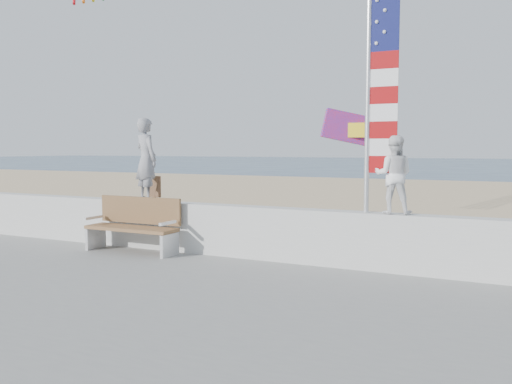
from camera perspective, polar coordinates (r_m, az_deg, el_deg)
ground at (r=7.90m, az=-7.19°, el=-10.72°), size 220.00×220.00×0.00m
sand at (r=16.06m, az=10.74°, el=-2.76°), size 90.00×40.00×0.08m
seawall at (r=9.47m, az=-0.56°, el=-4.22°), size 30.00×0.35×0.90m
adult at (r=10.55m, az=-11.48°, el=3.37°), size 0.68×0.58×1.58m
child at (r=8.55m, az=14.29°, el=1.77°), size 0.64×0.53×1.20m
bench at (r=10.25m, az=-12.68°, el=-3.32°), size 1.80×0.57×1.00m
flag at (r=8.65m, az=12.54°, el=10.54°), size 0.50×0.08×3.50m
parafoil_kite at (r=10.53m, az=9.90°, el=6.64°), size 1.09×0.71×0.74m
sign at (r=10.94m, az=-10.63°, el=-1.44°), size 0.32×0.07×1.46m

